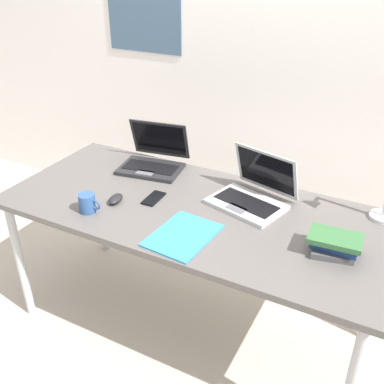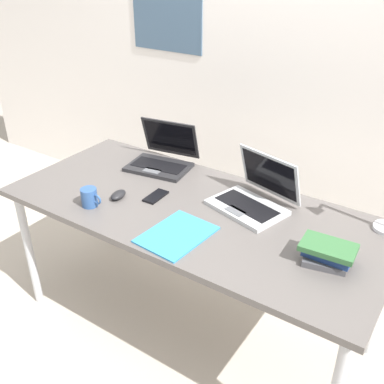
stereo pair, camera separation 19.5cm
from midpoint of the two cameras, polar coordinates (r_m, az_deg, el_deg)
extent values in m
plane|color=#B7AD9E|center=(2.54, -2.29, -16.43)|extent=(12.00, 12.00, 0.00)
cube|color=silver|center=(2.83, 8.83, 18.30)|extent=(6.00, 0.12, 2.60)
cube|color=#595451|center=(2.09, -2.67, -2.35)|extent=(1.80, 0.80, 0.03)
cylinder|color=#B2B5BA|center=(2.57, -23.09, -8.18)|extent=(0.04, 0.04, 0.71)
cylinder|color=#B2B5BA|center=(2.95, -13.40, -1.43)|extent=(0.04, 0.04, 0.71)
cylinder|color=#B2B5BA|center=(2.38, 20.18, -10.97)|extent=(0.04, 0.04, 0.71)
cylinder|color=silver|center=(2.13, 20.77, -3.02)|extent=(0.12, 0.12, 0.02)
cube|color=#232326|center=(2.43, -7.61, 2.87)|extent=(0.36, 0.27, 0.02)
cube|color=black|center=(2.43, -7.63, 3.11)|extent=(0.30, 0.17, 0.00)
cube|color=#595B60|center=(2.37, -8.38, 2.38)|extent=(0.10, 0.06, 0.00)
cube|color=#232326|center=(2.50, -6.37, 6.68)|extent=(0.33, 0.12, 0.22)
cube|color=black|center=(2.50, -6.42, 6.67)|extent=(0.30, 0.10, 0.18)
cube|color=#B7BABC|center=(2.09, 4.26, -1.66)|extent=(0.38, 0.31, 0.02)
cube|color=black|center=(2.08, 4.27, -1.39)|extent=(0.32, 0.20, 0.00)
cube|color=#595B60|center=(2.03, 2.94, -2.18)|extent=(0.10, 0.07, 0.00)
cube|color=#B7BABC|center=(2.13, 6.87, 2.63)|extent=(0.34, 0.16, 0.22)
cube|color=black|center=(2.13, 6.79, 2.62)|extent=(0.31, 0.13, 0.19)
ellipsoid|color=black|center=(2.16, -12.27, -0.94)|extent=(0.07, 0.10, 0.03)
cube|color=black|center=(2.16, -7.49, -0.88)|extent=(0.07, 0.14, 0.01)
cube|color=#4C4C51|center=(1.83, 14.49, -7.44)|extent=(0.18, 0.15, 0.03)
cube|color=navy|center=(1.83, 14.89, -6.39)|extent=(0.18, 0.12, 0.04)
cube|color=#336638|center=(1.80, 14.85, -5.83)|extent=(0.21, 0.14, 0.02)
cube|color=#338CC6|center=(1.88, -4.16, -5.61)|extent=(0.25, 0.33, 0.01)
cylinder|color=#2D518C|center=(2.11, -15.80, -1.42)|extent=(0.08, 0.08, 0.09)
torus|color=#2D518C|center=(2.07, -14.79, -1.65)|extent=(0.05, 0.01, 0.05)
camera|label=1|loc=(0.10, -92.74, -1.52)|focal=41.92mm
camera|label=2|loc=(0.10, 87.26, 1.52)|focal=41.92mm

